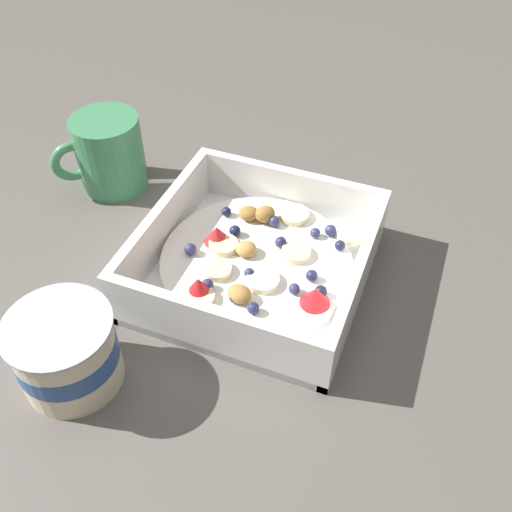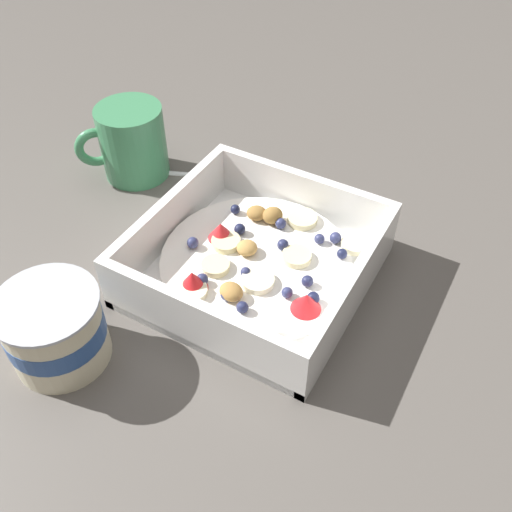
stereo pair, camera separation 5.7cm
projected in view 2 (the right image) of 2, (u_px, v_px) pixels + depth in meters
ground_plane at (250, 268)px, 0.60m from camera, size 2.40×2.40×0.00m
fruit_bowl at (256, 263)px, 0.58m from camera, size 0.22×0.22×0.06m
spoon at (252, 177)px, 0.71m from camera, size 0.08×0.17×0.01m
yogurt_cup at (55, 329)px, 0.50m from camera, size 0.09×0.09×0.07m
coffee_mug at (131, 142)px, 0.69m from camera, size 0.10×0.09×0.09m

